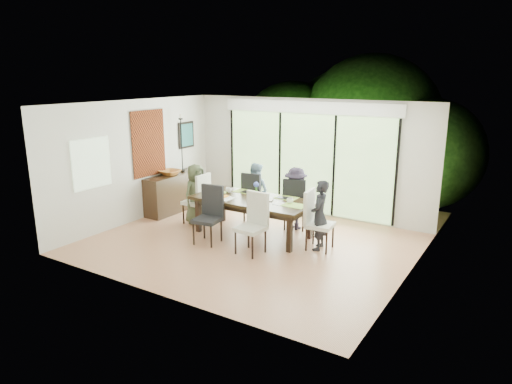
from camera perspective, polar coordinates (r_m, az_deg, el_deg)
The scene contains 62 objects.
floor at distance 8.99m, azimuth -0.85°, elevation -6.55°, with size 6.00×5.00×0.01m, color #995A3D.
ceiling at distance 8.41m, azimuth -0.92°, elevation 10.95°, with size 6.00×5.00×0.01m, color white.
wall_back at distance 10.75m, azimuth 6.41°, elevation 4.38°, with size 6.00×0.02×2.70m, color beige.
wall_front at distance 6.70m, azimuth -12.61°, elevation -2.14°, with size 6.00×0.02×2.70m, color beige.
wall_left at distance 10.51m, azimuth -14.84°, elevation 3.75°, with size 0.02×5.00×2.70m, color white.
wall_right at distance 7.45m, azimuth 18.95°, elevation -0.89°, with size 0.02×5.00×2.70m, color silver.
glass_doors at distance 10.74m, azimuth 6.29°, elevation 3.56°, with size 4.20×0.02×2.30m, color #598C3F.
blinds_header at distance 10.57m, azimuth 6.47°, elevation 10.49°, with size 4.40×0.06×0.28m, color white.
mullion_a at distance 11.78m, azimuth -2.98°, elevation 4.60°, with size 0.05×0.04×2.30m, color black.
mullion_b at distance 11.05m, azimuth 3.00°, elevation 3.94°, with size 0.05×0.04×2.30m, color black.
mullion_c at distance 10.46m, azimuth 9.73°, elevation 3.14°, with size 0.05×0.04×2.30m, color black.
mullion_d at distance 10.03m, azimuth 17.14°, elevation 2.20°, with size 0.05×0.04×2.30m, color black.
side_window at distance 9.68m, azimuth -19.88°, elevation 3.38°, with size 0.02×0.90×1.00m, color #8CAD7F.
deck at distance 11.86m, azimuth 8.09°, elevation -1.66°, with size 6.00×1.80×0.10m, color #503322.
rail_top at distance 12.43m, azimuth 9.70°, elevation 1.88°, with size 6.00×0.08×0.06m, color brown.
foliage_left at distance 13.91m, azimuth 4.55°, elevation 7.11°, with size 3.20×3.20×3.20m, color #14380F.
foliage_mid at distance 13.58m, azimuth 14.12°, elevation 8.07°, with size 4.00×4.00×4.00m, color #14380F.
foliage_right at distance 12.43m, azimuth 20.70°, elevation 4.49°, with size 2.80×2.80×2.80m, color #14380F.
foliage_far at distance 14.58m, azimuth 11.18°, elevation 7.94°, with size 3.60×3.60×3.60m, color #14380F.
table_top at distance 9.26m, azimuth -0.41°, elevation -1.01°, with size 2.49×1.14×0.06m, color black.
table_apron at distance 9.29m, azimuth -0.41°, elevation -1.57°, with size 2.28×0.93×0.10m, color black.
table_leg_fl at distance 9.65m, azimuth -7.21°, elevation -2.90°, with size 0.09×0.09×0.72m, color black.
table_leg_fr at distance 8.51m, azimuth 4.21°, elevation -5.23°, with size 0.09×0.09×0.72m, color black.
table_leg_bl at distance 10.30m, azimuth -4.20°, elevation -1.69°, with size 0.09×0.09×0.72m, color black.
table_leg_br at distance 9.24m, azimuth 6.71°, elevation -3.68°, with size 0.09×0.09×0.72m, color black.
chair_left_end at distance 10.16m, azimuth -7.57°, elevation -0.76°, with size 0.48×0.48×1.14m, color beige, non-canonical shape.
chair_right_end at distance 8.64m, azimuth 8.05°, elevation -3.55°, with size 0.48×0.48×1.14m, color silver, non-canonical shape.
chair_far_left at distance 10.24m, azimuth 0.01°, elevation -0.52°, with size 0.48×0.48×1.14m, color black, non-canonical shape.
chair_far_right at distance 9.76m, azimuth 5.00°, elevation -1.33°, with size 0.48×0.48×1.14m, color black, non-canonical shape.
chair_near_left at distance 8.91m, azimuth -6.13°, elevation -2.92°, with size 0.48×0.48×1.14m, color black, non-canonical shape.
chair_near_right at distance 8.36m, azimuth -0.70°, elevation -4.03°, with size 0.48×0.48×1.14m, color beige, non-canonical shape.
person_left_end at distance 10.13m, azimuth -7.50°, elevation -0.24°, with size 0.62×0.39×1.34m, color #404830.
person_right_end at distance 8.62m, azimuth 7.95°, elevation -2.90°, with size 0.62×0.39×1.34m, color black.
person_far_left at distance 10.19m, azimuth -0.04°, elevation -0.01°, with size 0.62×0.39×1.34m, color #708CA1.
person_far_right at distance 9.72m, azimuth 4.96°, elevation -0.80°, with size 0.62×0.39×1.34m, color black.
placemat_left at distance 9.78m, azimuth -5.11°, elevation -0.03°, with size 0.46×0.33×0.01m, color #94B440.
placemat_right at distance 8.80m, azimuth 4.83°, elevation -1.68°, with size 0.46×0.33×0.01m, color #83AE3E.
placemat_far_l at distance 9.82m, azimuth -1.38°, elevation 0.08°, with size 0.46×0.33×0.01m, color #A2C747.
placemat_far_r at distance 9.32m, azimuth 3.77°, elevation -0.73°, with size 0.46×0.33×0.01m, color #9EC245.
placemat_paper at distance 9.32m, azimuth -4.25°, elevation -0.75°, with size 0.46×0.33×0.01m, color white.
tablet_far_l at distance 9.72m, azimuth -1.04°, elevation -0.00°, with size 0.27×0.19×0.01m, color black.
tablet_far_r at distance 9.30m, azimuth 3.35°, elevation -0.71°, with size 0.25×0.18×0.01m, color black.
papers at distance 8.87m, azimuth 3.24°, elevation -1.52°, with size 0.31×0.23×0.00m, color white.
platter_base at distance 9.31m, azimuth -4.26°, elevation -0.66°, with size 0.27×0.27×0.02m, color white.
platter_snacks at distance 9.31m, azimuth -4.26°, elevation -0.55°, with size 0.21×0.21×0.01m, color orange.
vase at distance 9.25m, azimuth 0.02°, elevation -0.43°, with size 0.08×0.08×0.12m, color silver.
hyacinth_stems at distance 9.22m, azimuth 0.02°, elevation 0.31°, with size 0.04×0.04×0.17m, color #337226.
hyacinth_blooms at distance 9.20m, azimuth 0.02°, elevation 0.94°, with size 0.11×0.11×0.11m, color #4A5BB9.
laptop at distance 9.64m, azimuth -5.00°, elevation -0.17°, with size 0.34×0.22×0.03m, color silver.
cup_a at distance 9.74m, azimuth -3.41°, elevation 0.23°, with size 0.13×0.13×0.10m, color white.
cup_b at distance 9.08m, azimuth 0.05°, elevation -0.81°, with size 0.10×0.10×0.10m, color white.
cup_c at distance 8.94m, azimuth 4.27°, elevation -1.10°, with size 0.13×0.13×0.10m, color white.
book at distance 9.17m, azimuth 1.08°, elevation -0.92°, with size 0.17×0.23×0.02m, color white.
sideboard at distance 11.17m, azimuth -10.22°, elevation -0.08°, with size 0.46×1.62×0.91m, color black.
bowl at distance 10.98m, azimuth -10.69°, elevation 2.40°, with size 0.48×0.48×0.12m, color #995821.
candlestick_base at distance 11.32m, azimuth -9.15°, elevation 2.63°, with size 0.10×0.10×0.04m, color black.
candlestick_shaft at distance 11.20m, azimuth -9.28°, elevation 5.82°, with size 0.02×0.02×1.26m, color black.
candlestick_pan at distance 11.13m, azimuth -9.41°, elevation 9.01°, with size 0.10×0.10×0.03m, color black.
candle at distance 11.12m, azimuth -9.42°, elevation 9.32°, with size 0.04×0.04×0.10m, color silver.
tapestry at distance 10.70m, azimuth -13.26°, elevation 5.93°, with size 0.02×1.00×1.50m, color maroon.
art_frame at distance 11.63m, azimuth -8.73°, elevation 7.07°, with size 0.03×0.55×0.65m, color black.
art_canvas at distance 11.62m, azimuth -8.65°, elevation 7.06°, with size 0.01×0.45×0.55m, color #1C585A.
Camera 1 is at (4.55, -7.05, 3.24)m, focal length 32.00 mm.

